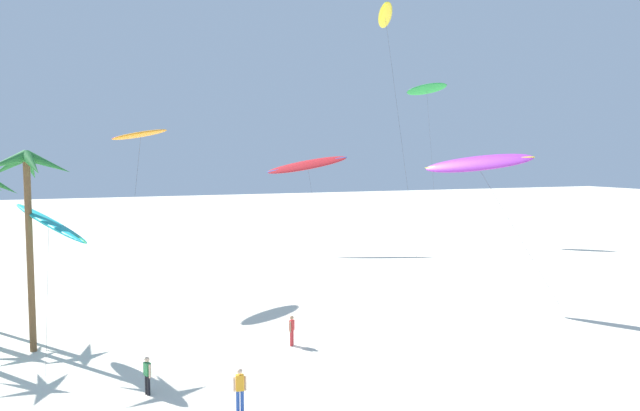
% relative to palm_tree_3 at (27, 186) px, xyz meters
% --- Properties ---
extents(palm_tree_3, '(4.00, 4.01, 10.03)m').
position_rel_palm_tree_3_xyz_m(palm_tree_3, '(0.00, 0.00, 0.00)').
color(palm_tree_3, brown).
rests_on(palm_tree_3, ground).
extents(flying_kite_1, '(6.19, 10.69, 18.77)m').
position_rel_palm_tree_3_xyz_m(flying_kite_1, '(41.29, 29.67, 9.47)').
color(flying_kite_1, green).
rests_on(flying_kite_1, ground).
extents(flying_kite_2, '(4.23, 8.06, 7.49)m').
position_rel_palm_tree_3_xyz_m(flying_kite_2, '(0.96, -0.84, -1.71)').
color(flying_kite_2, '#19B2B7').
rests_on(flying_kite_2, ground).
extents(flying_kite_3, '(8.32, 4.59, 10.21)m').
position_rel_palm_tree_3_xyz_m(flying_kite_3, '(24.72, 26.04, 0.63)').
color(flying_kite_3, red).
rests_on(flying_kite_3, ground).
extents(flying_kite_4, '(3.45, 7.52, 21.64)m').
position_rel_palm_tree_3_xyz_m(flying_kite_4, '(25.18, 10.18, 12.49)').
color(flying_kite_4, yellow).
rests_on(flying_kite_4, ground).
extents(flying_kite_5, '(5.03, 5.50, 12.00)m').
position_rel_palm_tree_3_xyz_m(flying_kite_5, '(6.67, 11.98, 3.03)').
color(flying_kite_5, orange).
rests_on(flying_kite_5, ground).
extents(flying_kite_6, '(6.07, 7.55, 10.24)m').
position_rel_palm_tree_3_xyz_m(flying_kite_6, '(26.11, -0.58, 1.02)').
color(flying_kite_6, purple).
rests_on(flying_kite_6, ground).
extents(person_foreground_walker, '(0.51, 0.24, 1.76)m').
position_rel_palm_tree_3_xyz_m(person_foreground_walker, '(7.69, -11.08, -7.29)').
color(person_foreground_walker, '#284CA3').
rests_on(person_foreground_walker, ground).
extents(person_near_left, '(0.37, 0.41, 1.57)m').
position_rel_palm_tree_3_xyz_m(person_near_left, '(12.28, -4.00, -7.39)').
color(person_near_left, red).
rests_on(person_near_left, ground).
extents(person_near_right, '(0.30, 0.48, 1.58)m').
position_rel_palm_tree_3_xyz_m(person_near_right, '(4.67, -7.85, -7.39)').
color(person_near_right, black).
rests_on(person_near_right, ground).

